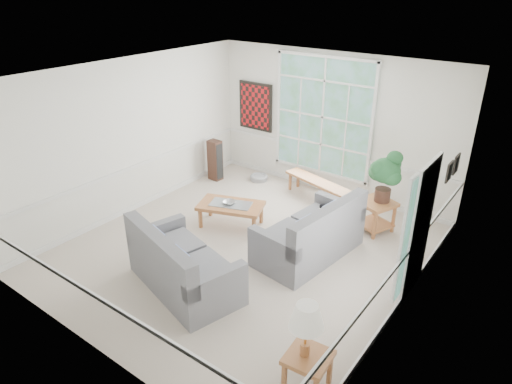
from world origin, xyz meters
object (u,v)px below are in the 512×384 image
coffee_table (231,215)px  end_table (375,216)px  loveseat_front (184,258)px  side_table (307,372)px  loveseat_right (309,228)px

coffee_table → end_table: bearing=12.2°
loveseat_front → side_table: loveseat_front is taller
coffee_table → loveseat_front: bearing=-91.5°
loveseat_front → side_table: 2.55m
coffee_table → side_table: 3.96m
loveseat_right → side_table: 2.84m
loveseat_front → end_table: (1.62, 3.33, -0.21)m
loveseat_right → coffee_table: size_ratio=1.59×
loveseat_right → loveseat_front: size_ratio=1.01×
loveseat_right → loveseat_front: (-1.04, -1.88, -0.01)m
coffee_table → loveseat_right: bearing=-20.4°
loveseat_right → side_table: (1.43, -2.44, -0.27)m
loveseat_right → side_table: size_ratio=3.87×
loveseat_right → end_table: (0.57, 1.45, -0.22)m
loveseat_right → coffee_table: 1.71m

